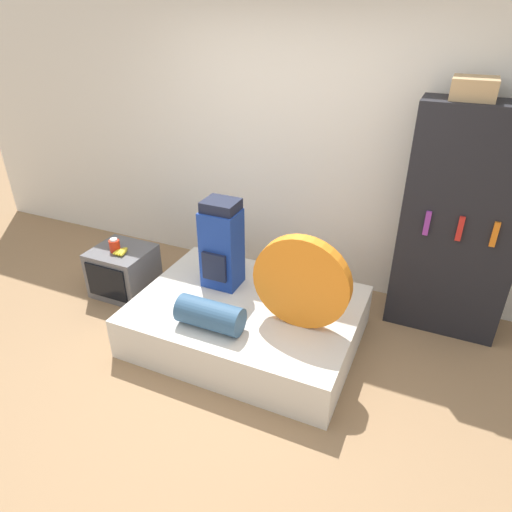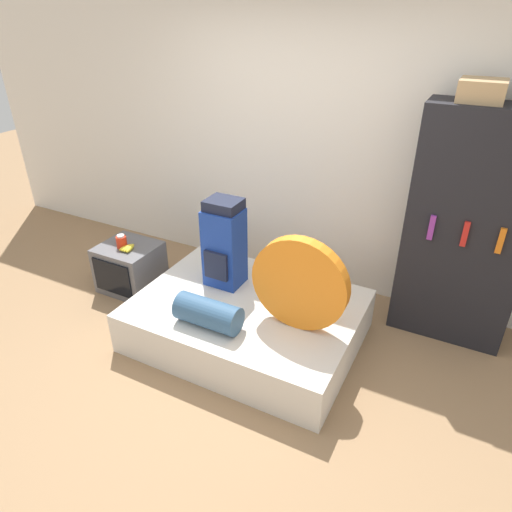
# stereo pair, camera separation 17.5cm
# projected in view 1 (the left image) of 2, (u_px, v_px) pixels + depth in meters

# --- Properties ---
(ground_plane) EXTENTS (16.00, 16.00, 0.00)m
(ground_plane) POSITION_uv_depth(u_px,v_px,m) (216.00, 386.00, 3.35)
(ground_plane) COLOR #997551
(wall_back) EXTENTS (8.00, 0.05, 2.60)m
(wall_back) POSITION_uv_depth(u_px,v_px,m) (303.00, 150.00, 4.14)
(wall_back) COLOR white
(wall_back) RESTS_ON ground_plane
(bed) EXTENTS (1.76, 1.31, 0.36)m
(bed) POSITION_uv_depth(u_px,v_px,m) (247.00, 321.00, 3.75)
(bed) COLOR silver
(bed) RESTS_ON ground_plane
(backpack) EXTENTS (0.30, 0.29, 0.76)m
(backpack) POSITION_uv_depth(u_px,v_px,m) (222.00, 245.00, 3.75)
(backpack) COLOR navy
(backpack) RESTS_ON bed
(tent_bag) EXTENTS (0.72, 0.10, 0.72)m
(tent_bag) POSITION_uv_depth(u_px,v_px,m) (302.00, 282.00, 3.26)
(tent_bag) COLOR orange
(tent_bag) RESTS_ON bed
(sleeping_roll) EXTENTS (0.50, 0.22, 0.22)m
(sleeping_roll) POSITION_uv_depth(u_px,v_px,m) (210.00, 315.00, 3.35)
(sleeping_roll) COLOR #33567A
(sleeping_roll) RESTS_ON bed
(television) EXTENTS (0.53, 0.50, 0.46)m
(television) POSITION_uv_depth(u_px,v_px,m) (124.00, 271.00, 4.35)
(television) COLOR #5B5B60
(television) RESTS_ON ground_plane
(canister) EXTENTS (0.10, 0.10, 0.13)m
(canister) POSITION_uv_depth(u_px,v_px,m) (115.00, 245.00, 4.18)
(canister) COLOR red
(canister) RESTS_ON television
(banana_bunch) EXTENTS (0.13, 0.16, 0.04)m
(banana_bunch) POSITION_uv_depth(u_px,v_px,m) (122.00, 251.00, 4.17)
(banana_bunch) COLOR yellow
(banana_bunch) RESTS_ON television
(bookshelf) EXTENTS (0.88, 0.39, 1.88)m
(bookshelf) POSITION_uv_depth(u_px,v_px,m) (460.00, 225.00, 3.57)
(bookshelf) COLOR black
(bookshelf) RESTS_ON ground_plane
(cardboard_box) EXTENTS (0.30, 0.30, 0.14)m
(cardboard_box) POSITION_uv_depth(u_px,v_px,m) (474.00, 88.00, 3.14)
(cardboard_box) COLOR tan
(cardboard_box) RESTS_ON bookshelf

